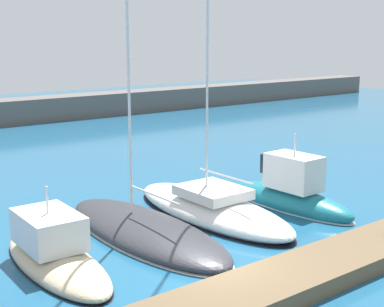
% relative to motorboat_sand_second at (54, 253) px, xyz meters
% --- Properties ---
extents(ground_plane, '(120.00, 120.00, 0.00)m').
position_rel_motorboat_sand_second_xyz_m(ground_plane, '(3.67, -4.06, -0.43)').
color(ground_plane, '#1E567A').
extents(dock_pier, '(22.33, 2.31, 0.55)m').
position_rel_motorboat_sand_second_xyz_m(dock_pier, '(3.67, -5.98, -0.16)').
color(dock_pier, brown).
rests_on(dock_pier, ground_plane).
extents(motorboat_sand_second, '(2.40, 6.84, 2.97)m').
position_rel_motorboat_sand_second_xyz_m(motorboat_sand_second, '(0.00, 0.00, 0.00)').
color(motorboat_sand_second, beige).
rests_on(motorboat_sand_second, ground_plane).
extents(sailboat_charcoal_third, '(3.32, 9.72, 15.53)m').
position_rel_motorboat_sand_second_xyz_m(sailboat_charcoal_third, '(3.95, 0.60, -0.22)').
color(sailboat_charcoal_third, '#2D2D33').
rests_on(sailboat_charcoal_third, ground_plane).
extents(sailboat_white_fourth, '(3.16, 9.34, 18.85)m').
position_rel_motorboat_sand_second_xyz_m(sailboat_white_fourth, '(7.50, 0.86, -0.07)').
color(sailboat_white_fourth, white).
rests_on(sailboat_white_fourth, ground_plane).
extents(motorboat_teal_fifth, '(2.18, 6.81, 3.71)m').
position_rel_motorboat_sand_second_xyz_m(motorboat_teal_fifth, '(11.15, -0.31, 0.16)').
color(motorboat_teal_fifth, '#19707F').
rests_on(motorboat_teal_fifth, ground_plane).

